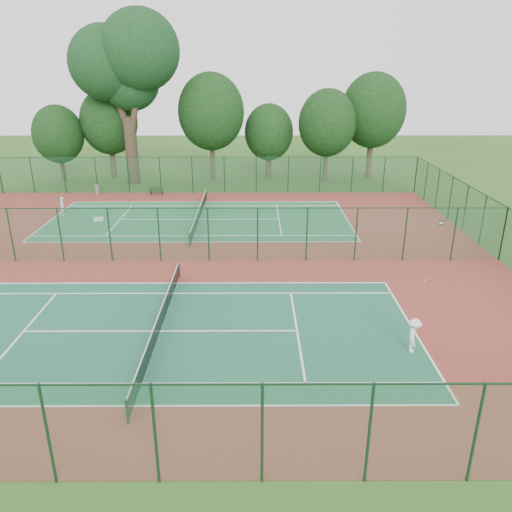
# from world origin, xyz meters

# --- Properties ---
(ground) EXTENTS (120.00, 120.00, 0.00)m
(ground) POSITION_xyz_m (0.00, 0.00, 0.00)
(ground) COLOR #2C561A
(ground) RESTS_ON ground
(red_pad) EXTENTS (40.00, 36.00, 0.01)m
(red_pad) POSITION_xyz_m (0.00, 0.00, 0.01)
(red_pad) COLOR maroon
(red_pad) RESTS_ON ground
(court_near) EXTENTS (23.77, 10.97, 0.01)m
(court_near) POSITION_xyz_m (0.00, -9.00, 0.01)
(court_near) COLOR #1C5B3E
(court_near) RESTS_ON red_pad
(court_far) EXTENTS (23.77, 10.97, 0.01)m
(court_far) POSITION_xyz_m (0.00, 9.00, 0.01)
(court_far) COLOR #20673D
(court_far) RESTS_ON red_pad
(fence_north) EXTENTS (40.00, 0.09, 3.50)m
(fence_north) POSITION_xyz_m (0.00, 18.00, 1.76)
(fence_north) COLOR #184A2E
(fence_north) RESTS_ON ground
(fence_south) EXTENTS (40.00, 0.09, 3.50)m
(fence_south) POSITION_xyz_m (0.00, -18.00, 1.76)
(fence_south) COLOR #1B522B
(fence_south) RESTS_ON ground
(fence_east) EXTENTS (0.09, 36.00, 3.50)m
(fence_east) POSITION_xyz_m (20.00, 0.00, 1.76)
(fence_east) COLOR #18492C
(fence_east) RESTS_ON ground
(fence_divider) EXTENTS (40.00, 0.09, 3.50)m
(fence_divider) POSITION_xyz_m (0.00, 0.00, 1.76)
(fence_divider) COLOR #1B5130
(fence_divider) RESTS_ON ground
(tennis_net_near) EXTENTS (0.10, 12.90, 0.97)m
(tennis_net_near) POSITION_xyz_m (0.00, -9.00, 0.54)
(tennis_net_near) COLOR #133520
(tennis_net_near) RESTS_ON ground
(tennis_net_far) EXTENTS (0.10, 12.90, 0.97)m
(tennis_net_far) POSITION_xyz_m (0.00, 9.00, 0.54)
(tennis_net_far) COLOR #153C20
(tennis_net_far) RESTS_ON ground
(player_near) EXTENTS (0.85, 1.14, 1.58)m
(player_near) POSITION_xyz_m (11.25, -10.82, 0.81)
(player_near) COLOR white
(player_near) RESTS_ON court_near
(player_far) EXTENTS (0.40, 0.58, 1.54)m
(player_far) POSITION_xyz_m (-11.38, 10.23, 0.79)
(player_far) COLOR silver
(player_far) RESTS_ON court_far
(trash_bin) EXTENTS (0.65, 0.65, 0.90)m
(trash_bin) POSITION_xyz_m (-10.68, 17.54, 0.46)
(trash_bin) COLOR gray
(trash_bin) RESTS_ON red_pad
(bench) EXTENTS (1.42, 0.60, 0.85)m
(bench) POSITION_xyz_m (-4.96, 17.19, 0.45)
(bench) COLOR #13361A
(bench) RESTS_ON red_pad
(kit_bag) EXTENTS (0.78, 0.38, 0.28)m
(kit_bag) POSITION_xyz_m (-8.03, 8.70, 0.15)
(kit_bag) COLOR silver
(kit_bag) RESTS_ON red_pad
(stray_ball_a) EXTENTS (0.07, 0.07, 0.07)m
(stray_ball_a) POSITION_xyz_m (4.25, -0.92, 0.04)
(stray_ball_a) COLOR #B7D531
(stray_ball_a) RESTS_ON red_pad
(stray_ball_b) EXTENTS (0.07, 0.07, 0.07)m
(stray_ball_b) POSITION_xyz_m (5.35, -0.79, 0.04)
(stray_ball_b) COLOR #CCD431
(stray_ball_b) RESTS_ON red_pad
(stray_ball_c) EXTENTS (0.06, 0.06, 0.06)m
(stray_ball_c) POSITION_xyz_m (-3.46, -0.32, 0.04)
(stray_ball_c) COLOR #C8D431
(stray_ball_c) RESTS_ON red_pad
(big_tree) EXTENTS (10.93, 8.00, 16.79)m
(big_tree) POSITION_xyz_m (-8.04, 22.33, 11.89)
(big_tree) COLOR #34281C
(big_tree) RESTS_ON ground
(evergreen_row) EXTENTS (39.00, 5.00, 12.00)m
(evergreen_row) POSITION_xyz_m (0.50, 24.25, 0.00)
(evergreen_row) COLOR black
(evergreen_row) RESTS_ON ground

